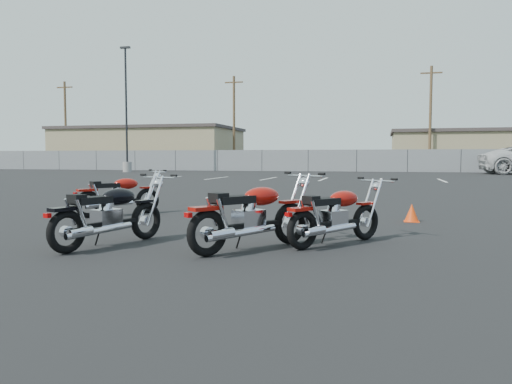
% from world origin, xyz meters
% --- Properties ---
extents(ground, '(120.00, 120.00, 0.00)m').
position_xyz_m(ground, '(0.00, 0.00, 0.00)').
color(ground, black).
rests_on(ground, ground).
extents(motorcycle_front_red, '(1.38, 1.72, 0.92)m').
position_xyz_m(motorcycle_front_red, '(-3.11, 2.33, 0.42)').
color(motorcycle_front_red, black).
rests_on(motorcycle_front_red, ground).
extents(motorcycle_second_black, '(1.03, 1.88, 0.93)m').
position_xyz_m(motorcycle_second_black, '(-1.44, -0.85, 0.42)').
color(motorcycle_second_black, black).
rests_on(motorcycle_second_black, ground).
extents(motorcycle_third_red, '(1.38, 1.63, 0.89)m').
position_xyz_m(motorcycle_third_red, '(1.46, -0.01, 0.40)').
color(motorcycle_third_red, black).
rests_on(motorcycle_third_red, ground).
extents(motorcycle_rear_red, '(1.48, 1.82, 0.97)m').
position_xyz_m(motorcycle_rear_red, '(0.46, -0.66, 0.44)').
color(motorcycle_rear_red, black).
rests_on(motorcycle_rear_red, ground).
extents(training_cone_near, '(0.27, 0.27, 0.33)m').
position_xyz_m(training_cone_near, '(2.59, 2.76, 0.16)').
color(training_cone_near, '#F0410C').
rests_on(training_cone_near, ground).
extents(light_pole_west, '(0.80, 0.70, 9.83)m').
position_xyz_m(light_pole_west, '(-17.66, 29.27, 2.53)').
color(light_pole_west, gray).
rests_on(light_pole_west, ground).
extents(chainlink_fence, '(80.06, 0.06, 1.80)m').
position_xyz_m(chainlink_fence, '(-0.00, 35.00, 0.90)').
color(chainlink_fence, slate).
rests_on(chainlink_fence, ground).
extents(tan_building_west, '(18.40, 10.40, 4.30)m').
position_xyz_m(tan_building_west, '(-22.00, 42.00, 2.16)').
color(tan_building_west, '#94875F').
rests_on(tan_building_west, ground).
extents(tan_building_east, '(14.40, 9.40, 3.70)m').
position_xyz_m(tan_building_east, '(10.00, 44.00, 1.86)').
color(tan_building_east, '#94875F').
rests_on(tan_building_east, ground).
extents(utility_pole_a, '(1.80, 0.24, 9.00)m').
position_xyz_m(utility_pole_a, '(-30.00, 39.00, 4.69)').
color(utility_pole_a, '#4E3924').
rests_on(utility_pole_a, ground).
extents(utility_pole_b, '(1.80, 0.24, 9.00)m').
position_xyz_m(utility_pole_b, '(-12.00, 40.00, 4.69)').
color(utility_pole_b, '#4E3924').
rests_on(utility_pole_b, ground).
extents(utility_pole_c, '(1.80, 0.24, 9.00)m').
position_xyz_m(utility_pole_c, '(6.00, 39.00, 4.69)').
color(utility_pole_c, '#4E3924').
rests_on(utility_pole_c, ground).
extents(parking_line_stripes, '(15.12, 4.00, 0.01)m').
position_xyz_m(parking_line_stripes, '(-2.50, 20.00, 0.00)').
color(parking_line_stripes, silver).
rests_on(parking_line_stripes, ground).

